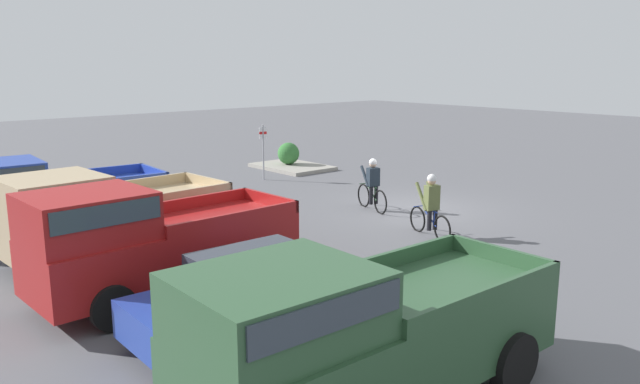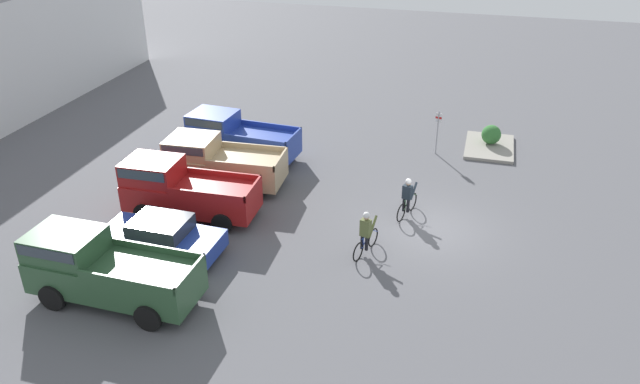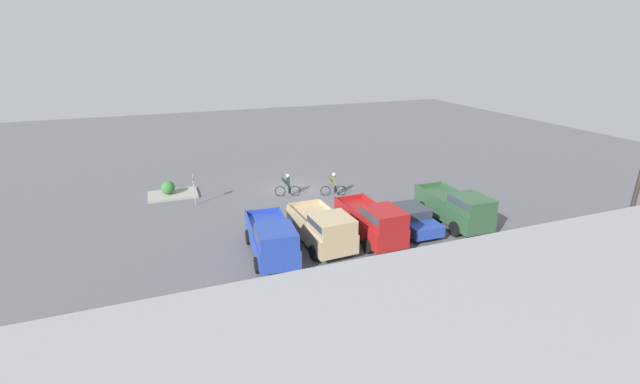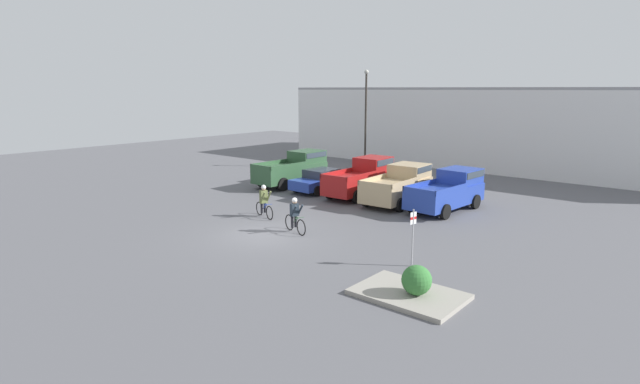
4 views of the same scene
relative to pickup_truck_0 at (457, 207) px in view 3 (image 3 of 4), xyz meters
name	(u,v)px [view 3 (image 3 of 4)]	position (x,y,z in m)	size (l,w,h in m)	color
ground_plane	(294,190)	(7.08, -9.51, -1.16)	(80.00, 80.00, 0.00)	#56565B
pickup_truck_0	(457,207)	(0.00, 0.00, 0.00)	(2.27, 5.46, 2.22)	#2D5133
sedan_0	(411,217)	(2.79, -0.52, -0.44)	(2.07, 4.35, 1.41)	#233D9E
pickup_truck_1	(373,221)	(5.58, 0.09, 0.00)	(2.24, 5.23, 2.25)	maroon
pickup_truck_2	(323,228)	(8.37, -0.22, -0.07)	(2.49, 5.04, 2.11)	tan
pickup_truck_3	(272,239)	(11.22, 0.12, -0.07)	(2.45, 5.23, 2.11)	#233D9E
cyclist_0	(288,185)	(7.84, -8.46, -0.35)	(1.74, 0.62, 1.64)	black
cyclist_1	(334,184)	(4.76, -7.44, -0.32)	(1.78, 0.63, 1.69)	black
fire_lane_sign	(194,187)	(14.15, -8.95, 0.15)	(0.10, 0.30, 2.15)	#9E9EA3
lamppost	(633,205)	(-0.59, 9.11, 3.40)	(0.36, 0.36, 7.90)	#2D2823
curb_island	(173,194)	(15.47, -11.43, -1.08)	(3.34, 2.29, 0.15)	gray
shrub	(168,188)	(15.74, -11.45, -0.54)	(0.94, 0.94, 0.94)	#337033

